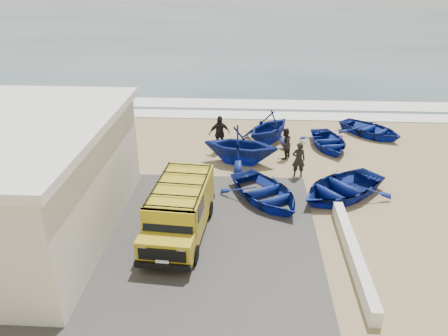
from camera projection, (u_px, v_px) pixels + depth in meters
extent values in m
plane|color=#9A8159|center=(212.00, 210.00, 17.65)|extent=(160.00, 160.00, 0.00)
cube|color=#403E3B|center=(153.00, 236.00, 15.94)|extent=(12.00, 10.00, 0.05)
cube|color=#385166|center=(241.00, 25.00, 68.12)|extent=(180.00, 88.00, 0.01)
cube|color=white|center=(227.00, 115.00, 28.45)|extent=(180.00, 1.60, 0.06)
cube|color=white|center=(229.00, 104.00, 30.71)|extent=(180.00, 2.20, 0.04)
cube|color=black|center=(115.00, 154.00, 16.26)|extent=(0.08, 0.70, 0.90)
cube|color=silver|center=(353.00, 254.00, 14.57)|extent=(0.35, 6.00, 0.55)
cube|color=gold|center=(181.00, 204.00, 15.90)|extent=(2.10, 3.83, 1.57)
cube|color=gold|center=(166.00, 249.00, 14.02)|extent=(1.87, 1.00, 0.85)
cube|color=black|center=(168.00, 221.00, 14.09)|extent=(1.68, 0.45, 0.68)
cube|color=black|center=(162.00, 255.00, 13.58)|extent=(1.53, 0.20, 0.43)
cube|color=black|center=(163.00, 266.00, 13.73)|extent=(1.84, 0.28, 0.21)
cube|color=black|center=(180.00, 184.00, 15.49)|extent=(1.98, 3.54, 0.06)
cylinder|color=black|center=(145.00, 251.00, 14.64)|extent=(0.26, 0.68, 0.66)
cylinder|color=black|center=(167.00, 206.00, 17.27)|extent=(0.26, 0.68, 0.66)
cylinder|color=black|center=(194.00, 255.00, 14.43)|extent=(0.26, 0.68, 0.66)
cylinder|color=black|center=(209.00, 209.00, 17.07)|extent=(0.26, 0.68, 0.66)
imported|color=navy|center=(265.00, 192.00, 18.15)|extent=(4.58, 4.95, 0.84)
imported|color=navy|center=(341.00, 187.00, 18.48)|extent=(5.29, 5.10, 0.89)
imported|color=navy|center=(241.00, 145.00, 21.37)|extent=(4.19, 3.79, 1.93)
imported|color=navy|center=(328.00, 142.00, 23.35)|extent=(3.07, 3.89, 0.73)
imported|color=navy|center=(269.00, 127.00, 23.91)|extent=(4.35, 4.45, 1.78)
imported|color=navy|center=(371.00, 129.00, 25.00)|extent=(4.48, 4.51, 0.77)
imported|color=black|center=(299.00, 160.00, 20.08)|extent=(0.64, 0.44, 1.70)
imported|color=black|center=(285.00, 144.00, 21.96)|extent=(0.92, 0.98, 1.61)
imported|color=black|center=(219.00, 134.00, 22.72)|extent=(1.24, 0.83, 1.95)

